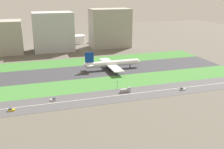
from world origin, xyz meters
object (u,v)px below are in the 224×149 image
(car_2, at_px, (182,89))
(fuel_tank_centre, at_px, (98,37))
(fuel_tank_west, at_px, (79,39))
(fuel_tank_east, at_px, (116,36))
(traffic_light, at_px, (117,85))
(hangar_building, at_px, (53,32))
(truck_0, at_px, (126,90))
(car_0, at_px, (53,99))
(terminal_building, at_px, (5,37))
(car_3, at_px, (11,110))
(office_tower, at_px, (110,28))
(airliner, at_px, (111,64))

(car_2, bearing_deg, fuel_tank_centre, -87.68)
(fuel_tank_west, distance_m, fuel_tank_east, 62.52)
(traffic_light, relative_size, hangar_building, 0.14)
(car_2, relative_size, truck_0, 0.52)
(car_0, height_order, terminal_building, terminal_building)
(car_3, bearing_deg, car_0, -161.44)
(car_3, height_order, fuel_tank_centre, fuel_tank_centre)
(car_2, relative_size, hangar_building, 0.08)
(hangar_building, distance_m, fuel_tank_east, 116.21)
(fuel_tank_east, bearing_deg, fuel_tank_centre, 180.00)
(traffic_light, bearing_deg, car_3, -167.85)
(terminal_building, relative_size, office_tower, 0.77)
(car_2, height_order, truck_0, truck_0)
(car_3, bearing_deg, fuel_tank_centre, -117.89)
(traffic_light, xyz_separation_m, terminal_building, (-95.34, 174.01, 17.16))
(fuel_tank_west, height_order, fuel_tank_centre, fuel_tank_centre)
(terminal_building, xyz_separation_m, fuel_tank_centre, (137.15, 45.00, -13.49))
(hangar_building, height_order, office_tower, office_tower)
(car_0, bearing_deg, fuel_tank_east, 60.95)
(traffic_light, bearing_deg, terminal_building, 118.72)
(terminal_building, bearing_deg, office_tower, 0.00)
(traffic_light, distance_m, office_tower, 181.97)
(office_tower, bearing_deg, traffic_light, -105.40)
(truck_0, height_order, office_tower, office_tower)
(hangar_building, distance_m, fuel_tank_centre, 89.41)
(truck_0, bearing_deg, car_2, -12.07)
(terminal_building, bearing_deg, airliner, -46.29)
(office_tower, distance_m, fuel_tank_east, 54.85)
(terminal_building, distance_m, hangar_building, 62.20)
(fuel_tank_west, bearing_deg, traffic_light, -92.55)
(truck_0, relative_size, car_0, 1.91)
(hangar_building, bearing_deg, office_tower, 0.00)
(car_2, bearing_deg, airliner, -64.17)
(traffic_light, bearing_deg, fuel_tank_west, 87.45)
(fuel_tank_west, bearing_deg, fuel_tank_centre, 0.00)
(truck_0, bearing_deg, fuel_tank_east, 73.41)
(car_3, relative_size, terminal_building, 0.10)
(truck_0, relative_size, traffic_light, 1.17)
(airliner, relative_size, car_3, 14.77)
(office_tower, distance_m, fuel_tank_west, 62.80)
(truck_0, relative_size, hangar_building, 0.16)
(airliner, bearing_deg, car_2, -64.17)
(airliner, xyz_separation_m, fuel_tank_centre, (28.16, 159.00, 1.73))
(truck_0, distance_m, office_tower, 188.85)
(truck_0, xyz_separation_m, terminal_building, (-99.97, 182.00, 19.78))
(airliner, height_order, hangar_building, hangar_building)
(fuel_tank_west, bearing_deg, truck_0, -91.29)
(car_3, bearing_deg, truck_0, -173.53)
(airliner, xyz_separation_m, fuel_tank_west, (-3.89, 159.00, -0.22))
(terminal_building, height_order, fuel_tank_east, terminal_building)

